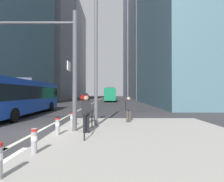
# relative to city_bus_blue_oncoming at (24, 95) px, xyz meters

# --- Properties ---
(ground_plane) EXTENTS (160.00, 160.00, 0.00)m
(ground_plane) POSITION_rel_city_bus_blue_oncoming_xyz_m (4.11, 13.29, -1.84)
(ground_plane) COLOR #303033
(median_island) EXTENTS (9.00, 10.00, 0.15)m
(median_island) POSITION_rel_city_bus_blue_oncoming_xyz_m (9.61, -7.71, -1.76)
(median_island) COLOR gray
(median_island) RESTS_ON ground
(lane_centre_line) EXTENTS (0.20, 80.00, 0.01)m
(lane_centre_line) POSITION_rel_city_bus_blue_oncoming_xyz_m (4.11, 23.29, -1.83)
(lane_centre_line) COLOR beige
(lane_centre_line) RESTS_ON ground
(office_tower_left_mid) EXTENTS (12.09, 16.91, 48.33)m
(office_tower_left_mid) POSITION_rel_city_bus_blue_oncoming_xyz_m (-11.89, 38.86, 22.33)
(office_tower_left_mid) COLOR gray
(office_tower_left_mid) RESTS_ON ground
(office_tower_left_far) EXTENTS (11.76, 24.68, 41.85)m
(office_tower_left_far) POSITION_rel_city_bus_blue_oncoming_xyz_m (-11.89, 63.71, 19.09)
(office_tower_left_far) COLOR #9E9EA3
(office_tower_left_far) RESTS_ON ground
(office_tower_right_near) EXTENTS (13.78, 25.18, 33.19)m
(office_tower_right_near) POSITION_rel_city_bus_blue_oncoming_xyz_m (21.11, 14.82, 14.76)
(office_tower_right_near) COLOR slate
(office_tower_right_near) RESTS_ON ground
(office_tower_right_mid) EXTENTS (13.43, 21.80, 47.82)m
(office_tower_right_mid) POSITION_rel_city_bus_blue_oncoming_xyz_m (21.11, 40.64, 22.07)
(office_tower_right_mid) COLOR slate
(office_tower_right_mid) RESTS_ON ground
(office_tower_right_far) EXTENTS (13.96, 24.52, 57.95)m
(office_tower_right_far) POSITION_rel_city_bus_blue_oncoming_xyz_m (21.11, 65.84, 27.14)
(office_tower_right_far) COLOR slate
(office_tower_right_far) RESTS_ON ground
(city_bus_blue_oncoming) EXTENTS (2.79, 11.48, 3.40)m
(city_bus_blue_oncoming) POSITION_rel_city_bus_blue_oncoming_xyz_m (0.00, 0.00, 0.00)
(city_bus_blue_oncoming) COLOR #14389E
(city_bus_blue_oncoming) RESTS_ON ground
(city_bus_red_receding) EXTENTS (2.76, 11.50, 3.40)m
(city_bus_red_receding) POSITION_rel_city_bus_blue_oncoming_xyz_m (7.59, 26.31, 0.00)
(city_bus_red_receding) COLOR #198456
(city_bus_red_receding) RESTS_ON ground
(car_oncoming_mid) EXTENTS (2.06, 4.07, 1.94)m
(car_oncoming_mid) POSITION_rel_city_bus_blue_oncoming_xyz_m (0.55, 31.58, -0.85)
(car_oncoming_mid) COLOR maroon
(car_oncoming_mid) RESTS_ON ground
(car_receding_near) EXTENTS (2.09, 4.26, 1.94)m
(car_receding_near) POSITION_rel_city_bus_blue_oncoming_xyz_m (7.34, 43.07, -0.85)
(car_receding_near) COLOR #232838
(car_receding_near) RESTS_ON ground
(car_receding_far) EXTENTS (2.09, 4.14, 1.94)m
(car_receding_far) POSITION_rel_city_bus_blue_oncoming_xyz_m (6.48, 41.21, -0.85)
(car_receding_far) COLOR silver
(car_receding_far) RESTS_ON ground
(traffic_signal_gantry) EXTENTS (7.27, 0.65, 6.00)m
(traffic_signal_gantry) POSITION_rel_city_bus_blue_oncoming_xyz_m (3.66, -6.95, 2.33)
(traffic_signal_gantry) COLOR #515156
(traffic_signal_gantry) RESTS_ON median_island
(street_lamp_post) EXTENTS (5.50, 0.32, 8.00)m
(street_lamp_post) POSITION_rel_city_bus_blue_oncoming_xyz_m (7.08, -5.67, 3.45)
(street_lamp_post) COLOR #56565B
(street_lamp_post) RESTS_ON median_island
(bollard_left) EXTENTS (0.20, 0.20, 0.77)m
(bollard_left) POSITION_rel_city_bus_blue_oncoming_xyz_m (5.57, -10.13, -1.25)
(bollard_left) COLOR #99999E
(bollard_left) RESTS_ON median_island
(bollard_right) EXTENTS (0.20, 0.20, 0.78)m
(bollard_right) POSITION_rel_city_bus_blue_oncoming_xyz_m (5.54, -7.76, -1.25)
(bollard_right) COLOR #99999E
(bollard_right) RESTS_ON median_island
(bollard_back) EXTENTS (0.20, 0.20, 0.77)m
(bollard_back) POSITION_rel_city_bus_blue_oncoming_xyz_m (5.71, -5.70, -1.26)
(bollard_back) COLOR #99999E
(bollard_back) RESTS_ON median_island
(pedestrian_railing) EXTENTS (0.06, 3.91, 0.98)m
(pedestrian_railing) POSITION_rel_city_bus_blue_oncoming_xyz_m (6.91, -6.77, -0.97)
(pedestrian_railing) COLOR black
(pedestrian_railing) RESTS_ON median_island
(pedestrian_waiting) EXTENTS (0.45, 0.41, 1.75)m
(pedestrian_waiting) POSITION_rel_city_bus_blue_oncoming_xyz_m (6.77, -7.34, -0.71)
(pedestrian_waiting) COLOR black
(pedestrian_waiting) RESTS_ON median_island
(pedestrian_walking) EXTENTS (0.41, 0.30, 1.62)m
(pedestrian_walking) POSITION_rel_city_bus_blue_oncoming_xyz_m (9.06, -4.47, -0.79)
(pedestrian_walking) COLOR #423D38
(pedestrian_walking) RESTS_ON median_island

